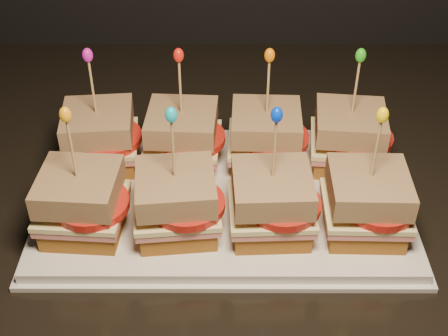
{
  "coord_description": "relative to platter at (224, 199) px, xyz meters",
  "views": [
    {
      "loc": [
        0.07,
        1.02,
        1.4
      ],
      "look_at": [
        0.07,
        1.58,
        0.96
      ],
      "focal_mm": 50.0,
      "sensor_mm": 36.0,
      "label": 1
    }
  ],
  "objects": [
    {
      "name": "granite_slab",
      "position": [
        -0.05,
        0.11,
        -0.03
      ],
      "size": [
        2.63,
        0.63,
        0.04
      ],
      "primitive_type": "cube",
      "color": "black",
      "rests_on": "cabinet"
    },
    {
      "name": "platter",
      "position": [
        0.0,
        0.0,
        0.0
      ],
      "size": [
        0.42,
        0.26,
        0.02
      ],
      "primitive_type": "cube",
      "color": "white",
      "rests_on": "granite_slab"
    },
    {
      "name": "platter_rim",
      "position": [
        0.0,
        0.0,
        -0.01
      ],
      "size": [
        0.44,
        0.27,
        0.01
      ],
      "primitive_type": "cube",
      "color": "white",
      "rests_on": "granite_slab"
    },
    {
      "name": "sandwich_0_bread_bot",
      "position": [
        -0.15,
        0.06,
        0.02
      ],
      "size": [
        0.09,
        0.09,
        0.02
      ],
      "primitive_type": "cube",
      "rotation": [
        0.0,
        0.0,
        0.09
      ],
      "color": "brown",
      "rests_on": "platter"
    },
    {
      "name": "sandwich_0_ham",
      "position": [
        -0.15,
        0.06,
        0.04
      ],
      "size": [
        0.1,
        0.09,
        0.01
      ],
      "primitive_type": "cube",
      "rotation": [
        0.0,
        0.0,
        0.09
      ],
      "color": "#CC6966",
      "rests_on": "sandwich_0_bread_bot"
    },
    {
      "name": "sandwich_0_cheese",
      "position": [
        -0.15,
        0.06,
        0.04
      ],
      "size": [
        0.1,
        0.09,
        0.01
      ],
      "primitive_type": "cube",
      "rotation": [
        0.0,
        0.0,
        0.09
      ],
      "color": "#F7ED9E",
      "rests_on": "sandwich_0_ham"
    },
    {
      "name": "sandwich_0_tomato",
      "position": [
        -0.14,
        0.05,
        0.05
      ],
      "size": [
        0.08,
        0.08,
        0.01
      ],
      "primitive_type": "cylinder",
      "color": "red",
      "rests_on": "sandwich_0_cheese"
    },
    {
      "name": "sandwich_0_bread_top",
      "position": [
        -0.15,
        0.06,
        0.07
      ],
      "size": [
        0.09,
        0.09,
        0.03
      ],
      "primitive_type": "cube",
      "rotation": [
        0.0,
        0.0,
        0.09
      ],
      "color": "brown",
      "rests_on": "sandwich_0_tomato"
    },
    {
      "name": "sandwich_0_pick",
      "position": [
        -0.15,
        0.06,
        0.11
      ],
      "size": [
        0.0,
        0.0,
        0.09
      ],
      "primitive_type": "cylinder",
      "color": "tan",
      "rests_on": "sandwich_0_bread_top"
    },
    {
      "name": "sandwich_0_frill",
      "position": [
        -0.15,
        0.06,
        0.16
      ],
      "size": [
        0.01,
        0.01,
        0.02
      ],
      "primitive_type": "ellipsoid",
      "color": "#C8179D",
      "rests_on": "sandwich_0_pick"
    },
    {
      "name": "sandwich_1_bread_bot",
      "position": [
        -0.05,
        0.06,
        0.02
      ],
      "size": [
        0.08,
        0.08,
        0.02
      ],
      "primitive_type": "cube",
      "rotation": [
        0.0,
        0.0,
        -0.06
      ],
      "color": "brown",
      "rests_on": "platter"
    },
    {
      "name": "sandwich_1_ham",
      "position": [
        -0.05,
        0.06,
        0.04
      ],
      "size": [
        0.09,
        0.09,
        0.01
      ],
      "primitive_type": "cube",
      "rotation": [
        0.0,
        0.0,
        -0.06
      ],
      "color": "#CC6966",
      "rests_on": "sandwich_1_bread_bot"
    },
    {
      "name": "sandwich_1_cheese",
      "position": [
        -0.05,
        0.06,
        0.04
      ],
      "size": [
        0.09,
        0.09,
        0.01
      ],
      "primitive_type": "cube",
      "rotation": [
        0.0,
        0.0,
        -0.06
      ],
      "color": "#F7ED9E",
      "rests_on": "sandwich_1_ham"
    },
    {
      "name": "sandwich_1_tomato",
      "position": [
        -0.04,
        0.05,
        0.05
      ],
      "size": [
        0.08,
        0.08,
        0.01
      ],
      "primitive_type": "cylinder",
      "color": "red",
      "rests_on": "sandwich_1_cheese"
    },
    {
      "name": "sandwich_1_bread_top",
      "position": [
        -0.05,
        0.06,
        0.07
      ],
      "size": [
        0.09,
        0.09,
        0.03
      ],
      "primitive_type": "cube",
      "rotation": [
        0.0,
        0.0,
        -0.06
      ],
      "color": "brown",
      "rests_on": "sandwich_1_tomato"
    },
    {
      "name": "sandwich_1_pick",
      "position": [
        -0.05,
        0.06,
        0.11
      ],
      "size": [
        0.0,
        0.0,
        0.09
      ],
      "primitive_type": "cylinder",
      "color": "tan",
      "rests_on": "sandwich_1_bread_top"
    },
    {
      "name": "sandwich_1_frill",
      "position": [
        -0.05,
        0.06,
        0.16
      ],
      "size": [
        0.01,
        0.01,
        0.02
      ],
      "primitive_type": "ellipsoid",
      "color": "red",
      "rests_on": "sandwich_1_pick"
    },
    {
      "name": "sandwich_2_bread_bot",
      "position": [
        0.05,
        0.06,
        0.02
      ],
      "size": [
        0.08,
        0.08,
        0.02
      ],
      "primitive_type": "cube",
      "rotation": [
        0.0,
        0.0,
        -0.04
      ],
      "color": "brown",
      "rests_on": "platter"
    },
    {
      "name": "sandwich_2_ham",
      "position": [
        0.05,
        0.06,
        0.04
      ],
      "size": [
        0.09,
        0.09,
        0.01
      ],
      "primitive_type": "cube",
      "rotation": [
        0.0,
        0.0,
        -0.04
      ],
      "color": "#CC6966",
      "rests_on": "sandwich_2_bread_bot"
    },
    {
      "name": "sandwich_2_cheese",
      "position": [
        0.05,
        0.06,
        0.04
      ],
      "size": [
        0.09,
        0.09,
        0.01
      ],
      "primitive_type": "cube",
      "rotation": [
        0.0,
        0.0,
        -0.04
      ],
      "color": "#F7ED9E",
      "rests_on": "sandwich_2_ham"
    },
    {
      "name": "sandwich_2_tomato",
      "position": [
        0.06,
        0.05,
        0.05
      ],
      "size": [
        0.08,
        0.08,
        0.01
      ],
      "primitive_type": "cylinder",
      "color": "red",
      "rests_on": "sandwich_2_cheese"
    },
    {
      "name": "sandwich_2_bread_top",
      "position": [
        0.05,
        0.06,
        0.07
      ],
      "size": [
        0.08,
        0.08,
        0.03
      ],
      "primitive_type": "cube",
      "rotation": [
        0.0,
        0.0,
        -0.04
      ],
      "color": "brown",
      "rests_on": "sandwich_2_tomato"
    },
    {
      "name": "sandwich_2_pick",
      "position": [
        0.05,
        0.06,
        0.11
      ],
      "size": [
        0.0,
        0.0,
        0.09
      ],
      "primitive_type": "cylinder",
      "color": "tan",
      "rests_on": "sandwich_2_bread_top"
    },
    {
      "name": "sandwich_2_frill",
      "position": [
        0.05,
        0.06,
        0.16
      ],
      "size": [
        0.01,
        0.01,
        0.02
      ],
      "primitive_type": "ellipsoid",
      "color": "orange",
      "rests_on": "sandwich_2_pick"
    },
    {
      "name": "sandwich_3_bread_bot",
      "position": [
        0.15,
        0.06,
        0.02
      ],
      "size": [
        0.09,
        0.09,
        0.02
      ],
      "primitive_type": "cube",
      "rotation": [
        0.0,
        0.0,
        -0.1
      ],
      "color": "brown",
      "rests_on": "platter"
    },
    {
      "name": "sandwich_3_ham",
      "position": [
        0.15,
        0.06,
        0.04
      ],
      "size": [
        0.1,
        0.09,
        0.01
      ],
      "primitive_type": "cube",
      "rotation": [
        0.0,
        0.0,
        -0.1
      ],
      "color": "#CC6966",
      "rests_on": "sandwich_3_bread_bot"
    },
    {
      "name": "sandwich_3_cheese",
      "position": [
        0.15,
        0.06,
        0.04
      ],
      "size": [
        0.1,
        0.1,
        0.01
      ],
      "primitive_type": "cube",
      "rotation": [
        0.0,
        0.0,
        -0.1
      ],
      "color": "#F7ED9E",
      "rests_on": "sandwich_3_ham"
    },
    {
      "name": "sandwich_3_tomato",
      "position": [
        0.16,
        0.05,
        0.05
      ],
      "size": [
        0.08,
        0.08,
        0.01
      ],
      "primitive_type": "cylinder",
      "color": "red",
      "rests_on": "sandwich_3_cheese"
    },
    {
      "name": "sandwich_3_bread_top",
      "position": [
        0.15,
        0.06,
        0.07
      ],
      "size": [
        0.09,
        0.09,
        0.03
      ],
      "primitive_type": "cube",
      "rotation": [
        0.0,
        0.0,
        -0.1
      ],
      "color": "brown",
      "rests_on": "sandwich_3_tomato"
    },
    {
      "name": "sandwich_3_pick",
      "position": [
        0.15,
        0.06,
        0.11
      ],
      "size": [
        0.0,
        0.0,
        0.09
      ],
      "primitive_type": "cylinder",
      "color": "tan",
      "rests_on": "sandwich_3_bread_top"
    },
    {
      "name": "sandwich_3_frill",
      "position": [
        0.15,
        0.06,
        0.16
      ],
      "size": [
        0.01,
        0.01,
        0.02
      ],
      "primitive_type": "ellipsoid",
      "color": "green",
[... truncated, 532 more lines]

